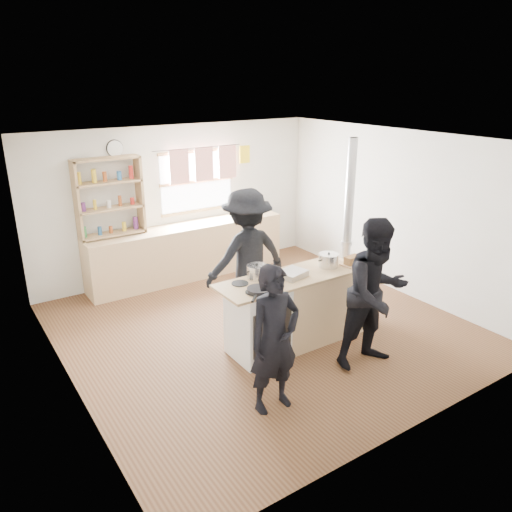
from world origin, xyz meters
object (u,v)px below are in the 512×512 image
object	(u,v)px
flue_heater	(345,274)
person_near_left	(274,339)
cooking_island	(297,309)
roast_tray	(292,273)
bread_board	(352,261)
person_far	(247,256)
stockpot_stove	(257,272)
skillet_greens	(259,290)
thermos	(245,208)
stockpot_counter	(329,260)
person_near_right	(376,294)

from	to	relation	value
flue_heater	person_near_left	bearing A→B (deg)	-150.69
cooking_island	person_near_left	xyz separation A→B (m)	(-1.01, -0.92, 0.31)
roast_tray	bread_board	distance (m)	0.89
cooking_island	person_near_left	size ratio (longest dim) A/B	1.27
roast_tray	person_near_left	world-z (taller)	person_near_left
cooking_island	person_far	distance (m)	1.04
flue_heater	bread_board	bearing A→B (deg)	-121.16
roast_tray	stockpot_stove	bearing A→B (deg)	154.86
stockpot_stove	person_near_left	size ratio (longest dim) A/B	0.16
skillet_greens	bread_board	world-z (taller)	bread_board
thermos	cooking_island	world-z (taller)	thermos
thermos	roast_tray	size ratio (longest dim) A/B	0.70
thermos	bread_board	size ratio (longest dim) A/B	0.89
thermos	stockpot_counter	bearing A→B (deg)	-100.12
thermos	cooking_island	distance (m)	2.99
thermos	person_far	size ratio (longest dim) A/B	0.15
bread_board	person_near_right	world-z (taller)	person_near_right
cooking_island	flue_heater	world-z (taller)	flue_heater
bread_board	thermos	bearing A→B (deg)	86.08
person_far	stockpot_counter	bearing A→B (deg)	126.30
cooking_island	bread_board	bearing A→B (deg)	-9.09
bread_board	flue_heater	size ratio (longest dim) A/B	0.12
stockpot_stove	flue_heater	distance (m)	1.52
stockpot_counter	bread_board	bearing A→B (deg)	-22.76
bread_board	person_near_left	distance (m)	1.98
thermos	flue_heater	bearing A→B (deg)	-90.10
stockpot_stove	bread_board	world-z (taller)	stockpot_stove
thermos	skillet_greens	bearing A→B (deg)	-119.67
thermos	bread_board	world-z (taller)	thermos
thermos	cooking_island	bearing A→B (deg)	-109.55
stockpot_counter	flue_heater	world-z (taller)	flue_heater
skillet_greens	person_near_left	bearing A→B (deg)	-113.13
stockpot_stove	stockpot_counter	size ratio (longest dim) A/B	0.95
stockpot_counter	flue_heater	xyz separation A→B (m)	(0.49, 0.20, -0.37)
person_near_right	thermos	bearing A→B (deg)	86.73
stockpot_counter	person_near_right	size ratio (longest dim) A/B	0.14
stockpot_stove	skillet_greens	bearing A→B (deg)	-120.07
roast_tray	stockpot_counter	world-z (taller)	stockpot_counter
stockpot_stove	stockpot_counter	distance (m)	1.00
stockpot_stove	flue_heater	size ratio (longest dim) A/B	0.10
roast_tray	person_far	bearing A→B (deg)	93.62
flue_heater	person_far	world-z (taller)	flue_heater
bread_board	flue_heater	bearing A→B (deg)	58.84
skillet_greens	roast_tray	xyz separation A→B (m)	(0.60, 0.16, 0.01)
roast_tray	flue_heater	xyz separation A→B (m)	(1.08, 0.21, -0.32)
flue_heater	stockpot_stove	bearing A→B (deg)	-179.16
roast_tray	person_near_left	distance (m)	1.31
thermos	person_near_right	distance (m)	3.69
cooking_island	stockpot_counter	world-z (taller)	stockpot_counter
skillet_greens	cooking_island	bearing A→B (deg)	14.22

